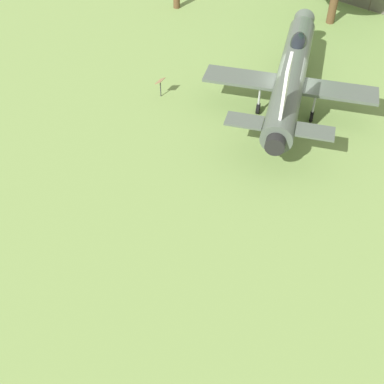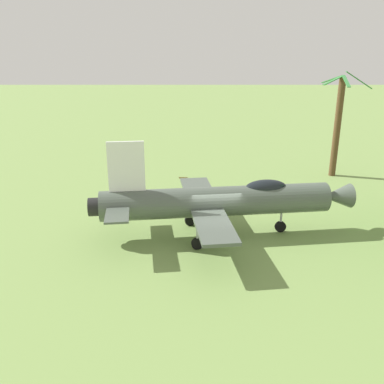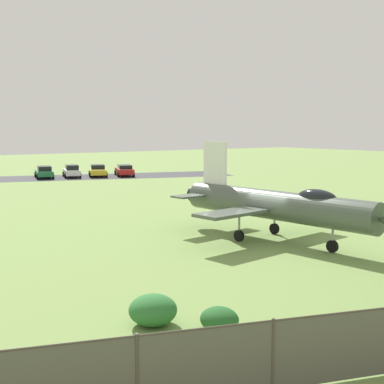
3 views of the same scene
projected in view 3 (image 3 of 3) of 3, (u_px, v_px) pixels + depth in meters
name	position (u px, v px, depth m)	size (l,w,h in m)	color
ground_plane	(274.00, 241.00, 28.13)	(200.00, 200.00, 0.00)	#75934C
parking_strip	(85.00, 177.00, 64.89)	(36.31, 8.00, 0.00)	#38383D
display_jet	(280.00, 205.00, 27.62)	(9.44, 13.85, 5.20)	#4C564C
shrub_near_fence	(153.00, 310.00, 16.06)	(1.48, 1.48, 0.94)	#2D7033
shrub_by_tree	(219.00, 319.00, 15.58)	(1.12, 1.21, 0.71)	#235B26
info_plaque	(335.00, 209.00, 33.55)	(0.45, 0.63, 1.14)	#333333
parked_car_red	(124.00, 170.00, 66.18)	(3.45, 5.15, 1.40)	red
parked_car_yellow	(98.00, 170.00, 65.35)	(3.34, 4.55, 1.46)	gold
parked_car_white	(72.00, 171.00, 64.23)	(2.82, 4.38, 1.53)	silver
parked_car_green	(44.00, 172.00, 63.25)	(2.88, 4.88, 1.47)	#1E6B3D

